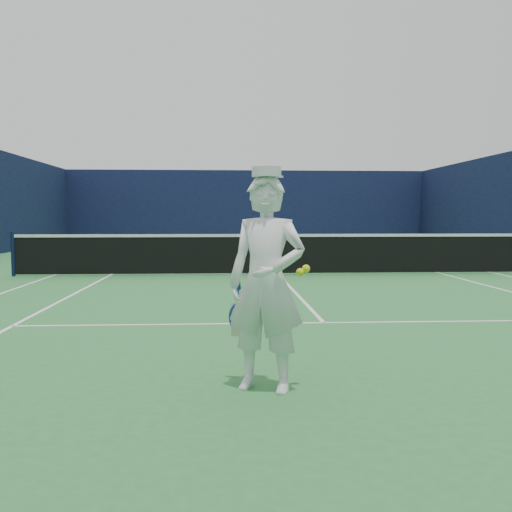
{
  "coord_description": "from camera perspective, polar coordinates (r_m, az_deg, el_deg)",
  "views": [
    {
      "loc": [
        -1.35,
        -13.94,
        1.44
      ],
      "look_at": [
        -1.0,
        -7.8,
        1.01
      ],
      "focal_mm": 40.0,
      "sensor_mm": 36.0,
      "label": 1
    }
  ],
  "objects": [
    {
      "name": "ground",
      "position": [
        14.08,
        2.23,
        -1.88
      ],
      "size": [
        80.0,
        80.0,
        0.0
      ],
      "primitive_type": "plane",
      "color": "#2C7436",
      "rests_on": "ground"
    },
    {
      "name": "court_markings",
      "position": [
        14.08,
        2.23,
        -1.86
      ],
      "size": [
        11.03,
        23.83,
        0.01
      ],
      "color": "white",
      "rests_on": "ground"
    },
    {
      "name": "windscreen_fence",
      "position": [
        14.02,
        2.26,
        6.28
      ],
      "size": [
        20.12,
        36.12,
        4.0
      ],
      "color": "#0E1435",
      "rests_on": "ground"
    },
    {
      "name": "tennis_net",
      "position": [
        14.04,
        2.24,
        0.37
      ],
      "size": [
        12.88,
        0.09,
        1.07
      ],
      "color": "#141E4C",
      "rests_on": "ground"
    },
    {
      "name": "tennis_player",
      "position": [
        4.69,
        1.04,
        -2.66
      ],
      "size": [
        0.76,
        0.71,
        1.84
      ],
      "rotation": [
        0.0,
        0.0,
        -0.38
      ],
      "color": "white",
      "rests_on": "ground"
    }
  ]
}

